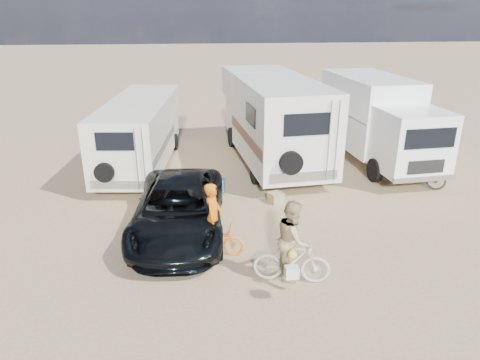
{
  "coord_description": "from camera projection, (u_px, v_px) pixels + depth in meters",
  "views": [
    {
      "loc": [
        -2.97,
        -10.12,
        5.93
      ],
      "look_at": [
        -1.78,
        1.54,
        1.3
      ],
      "focal_mm": 32.82,
      "sensor_mm": 36.0,
      "label": 1
    }
  ],
  "objects": [
    {
      "name": "bike_parked",
      "position": [
        417.0,
        174.0,
        15.34
      ],
      "size": [
        1.97,
        1.53,
        1.0
      ],
      "primitive_type": "imported",
      "rotation": [
        0.0,
        0.0,
        1.04
      ],
      "color": "#272927",
      "rests_on": "ground"
    },
    {
      "name": "cooler",
      "position": [
        216.0,
        186.0,
        14.97
      ],
      "size": [
        0.64,
        0.52,
        0.46
      ],
      "primitive_type": "cube",
      "rotation": [
        0.0,
        0.0,
        -0.19
      ],
      "color": "#216183",
      "rests_on": "ground"
    },
    {
      "name": "crate",
      "position": [
        276.0,
        198.0,
        14.24
      ],
      "size": [
        0.55,
        0.55,
        0.33
      ],
      "primitive_type": "cube",
      "rotation": [
        0.0,
        0.0,
        0.42
      ],
      "color": "#948153",
      "rests_on": "ground"
    },
    {
      "name": "dark_suv",
      "position": [
        179.0,
        208.0,
        12.15
      ],
      "size": [
        2.72,
        5.39,
        1.46
      ],
      "primitive_type": "imported",
      "rotation": [
        0.0,
        0.0,
        -0.06
      ],
      "color": "black",
      "rests_on": "ground"
    },
    {
      "name": "ground",
      "position": [
        311.0,
        243.0,
        11.82
      ],
      "size": [
        140.0,
        140.0,
        0.0
      ],
      "primitive_type": "plane",
      "color": "tan",
      "rests_on": "ground"
    },
    {
      "name": "bike_man",
      "position": [
        214.0,
        239.0,
        11.18
      ],
      "size": [
        1.69,
        0.97,
        0.84
      ],
      "primitive_type": "imported",
      "rotation": [
        0.0,
        0.0,
        1.3
      ],
      "color": "orange",
      "rests_on": "ground"
    },
    {
      "name": "rider_woman",
      "position": [
        292.0,
        246.0,
        9.84
      ],
      "size": [
        0.88,
        1.03,
        1.85
      ],
      "primitive_type": "imported",
      "rotation": [
        0.0,
        0.0,
        1.35
      ],
      "color": "tan",
      "rests_on": "ground"
    },
    {
      "name": "rv_left",
      "position": [
        141.0,
        134.0,
        17.11
      ],
      "size": [
        2.87,
        7.3,
        2.63
      ],
      "primitive_type": null,
      "rotation": [
        0.0,
        0.0,
        -0.1
      ],
      "color": "#EDE7CD",
      "rests_on": "ground"
    },
    {
      "name": "rv_main",
      "position": [
        273.0,
        121.0,
        17.53
      ],
      "size": [
        3.49,
        7.97,
        3.4
      ],
      "primitive_type": null,
      "rotation": [
        0.0,
        0.0,
        0.1
      ],
      "color": "white",
      "rests_on": "ground"
    },
    {
      "name": "box_truck",
      "position": [
        379.0,
        122.0,
        17.47
      ],
      "size": [
        2.96,
        7.06,
        3.33
      ],
      "primitive_type": null,
      "rotation": [
        0.0,
        0.0,
        0.08
      ],
      "color": "white",
      "rests_on": "ground"
    },
    {
      "name": "bike_woman",
      "position": [
        292.0,
        261.0,
        9.99
      ],
      "size": [
        1.84,
        0.88,
        1.06
      ],
      "primitive_type": "imported",
      "rotation": [
        0.0,
        0.0,
        1.35
      ],
      "color": "#B9BBA1",
      "rests_on": "ground"
    },
    {
      "name": "rider_man",
      "position": [
        213.0,
        223.0,
        11.01
      ],
      "size": [
        0.58,
        0.73,
        1.76
      ],
      "primitive_type": "imported",
      "rotation": [
        0.0,
        0.0,
        1.3
      ],
      "color": "#D0600E",
      "rests_on": "ground"
    }
  ]
}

